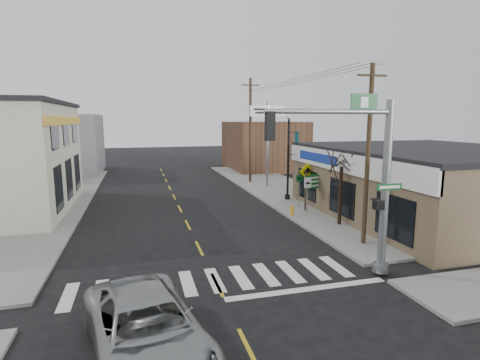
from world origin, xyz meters
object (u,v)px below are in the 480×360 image
object	(u,v)px
dance_center_sign	(268,124)
utility_pole_far	(250,130)
utility_pole_near	(368,154)
lamp_post	(289,151)
bare_tree	(342,156)
suv	(146,329)
guide_sign	(314,185)
traffic_signal_pole	(368,170)
fire_hydrant	(292,210)

from	to	relation	value
dance_center_sign	utility_pole_far	xyz separation A→B (m)	(-0.73, 2.67, -0.57)
utility_pole_near	utility_pole_far	bearing A→B (deg)	92.62
lamp_post	utility_pole_near	xyz separation A→B (m)	(-0.38, -10.05, 0.68)
bare_tree	utility_pole_far	size ratio (longest dim) A/B	0.51
suv	bare_tree	distance (m)	14.39
lamp_post	dance_center_sign	xyz separation A→B (m)	(0.32, 5.56, 1.88)
suv	lamp_post	distance (m)	19.36
lamp_post	utility_pole_far	distance (m)	8.34
lamp_post	suv	bearing A→B (deg)	-123.10
utility_pole_near	utility_pole_far	size ratio (longest dim) A/B	0.87
guide_sign	utility_pole_far	size ratio (longest dim) A/B	0.26
guide_sign	utility_pole_near	bearing A→B (deg)	-110.01
lamp_post	bare_tree	world-z (taller)	lamp_post
dance_center_sign	bare_tree	bearing A→B (deg)	-100.39
utility_pole_near	dance_center_sign	bearing A→B (deg)	89.95
traffic_signal_pole	lamp_post	size ratio (longest dim) A/B	1.09
suv	lamp_post	bearing A→B (deg)	45.95
traffic_signal_pole	dance_center_sign	world-z (taller)	dance_center_sign
utility_pole_near	utility_pole_far	distance (m)	18.28
utility_pole_near	traffic_signal_pole	bearing A→B (deg)	-121.42
utility_pole_far	dance_center_sign	bearing A→B (deg)	-70.99
dance_center_sign	traffic_signal_pole	bearing A→B (deg)	-108.32
suv	utility_pole_near	bearing A→B (deg)	19.81
fire_hydrant	utility_pole_near	size ratio (longest dim) A/B	0.08
dance_center_sign	utility_pole_far	size ratio (longest dim) A/B	0.77
dance_center_sign	utility_pole_near	distance (m)	15.66
suv	fire_hydrant	xyz separation A→B (m)	(8.83, 11.60, -0.29)
suv	dance_center_sign	bearing A→B (deg)	52.52
traffic_signal_pole	lamp_post	world-z (taller)	traffic_signal_pole
lamp_post	utility_pole_far	world-z (taller)	utility_pole_far
guide_sign	utility_pole_far	xyz separation A→B (m)	(-0.70, 11.75, 3.20)
fire_hydrant	dance_center_sign	size ratio (longest dim) A/B	0.09
suv	traffic_signal_pole	xyz separation A→B (m)	(7.94, 2.84, 3.30)
utility_pole_far	bare_tree	bearing A→B (deg)	-84.06
utility_pole_near	fire_hydrant	bearing A→B (deg)	104.95
lamp_post	dance_center_sign	distance (m)	5.87
suv	fire_hydrant	world-z (taller)	suv
suv	traffic_signal_pole	distance (m)	9.06
fire_hydrant	utility_pole_far	bearing A→B (deg)	84.59
traffic_signal_pole	guide_sign	xyz separation A→B (m)	(2.79, 9.68, -2.32)
traffic_signal_pole	bare_tree	xyz separation A→B (m)	(2.69, 6.33, -0.15)
dance_center_sign	utility_pole_near	world-z (taller)	utility_pole_near
bare_tree	utility_pole_near	xyz separation A→B (m)	(-0.56, -3.17, 0.41)
traffic_signal_pole	utility_pole_far	distance (m)	21.55
bare_tree	utility_pole_far	distance (m)	15.15
bare_tree	utility_pole_far	world-z (taller)	utility_pole_far
guide_sign	bare_tree	distance (m)	4.00
utility_pole_near	lamp_post	bearing A→B (deg)	90.36
suv	fire_hydrant	size ratio (longest dim) A/B	8.62
traffic_signal_pole	dance_center_sign	size ratio (longest dim) A/B	0.92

